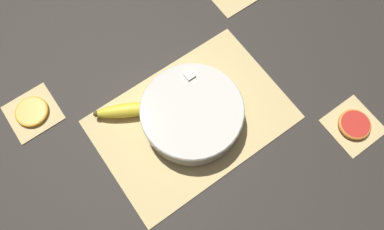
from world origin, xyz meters
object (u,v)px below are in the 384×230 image
at_px(fruit_salad_bowl, 192,113).
at_px(grapefruit_slice, 355,125).
at_px(whole_banana, 128,110).
at_px(orange_slice_whole, 32,112).

bearing_deg(fruit_salad_bowl, grapefruit_slice, 142.00).
xyz_separation_m(whole_banana, grapefruit_slice, (-0.46, 0.37, -0.01)).
relative_size(whole_banana, grapefruit_slice, 2.04).
relative_size(fruit_salad_bowl, grapefruit_slice, 3.07).
distance_m(orange_slice_whole, grapefruit_slice, 0.86).
bearing_deg(grapefruit_slice, orange_slice_whole, -37.99).
distance_m(fruit_salad_bowl, orange_slice_whole, 0.43).
relative_size(orange_slice_whole, grapefruit_slice, 1.03).
bearing_deg(whole_banana, grapefruit_slice, 141.06).
bearing_deg(whole_banana, fruit_salad_bowl, 138.64).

